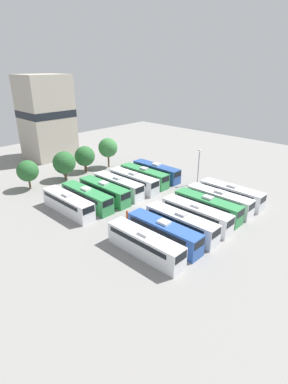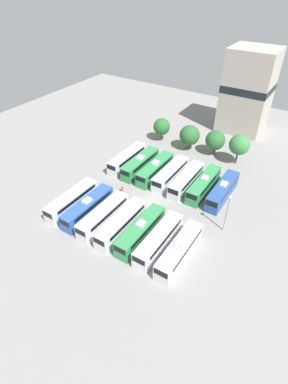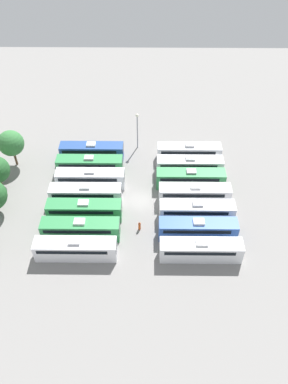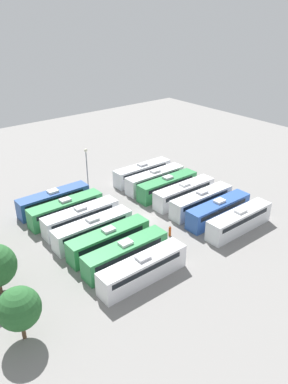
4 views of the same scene
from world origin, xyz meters
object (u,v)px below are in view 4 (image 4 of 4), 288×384
at_px(worker_person, 170,231).
at_px(bus_5, 155,179).
at_px(tree_0, 19,308).
at_px(bus_11, 81,217).
at_px(bus_12, 66,209).
at_px(bus_2, 201,201).
at_px(bus_6, 142,172).
at_px(bus_10, 93,229).
at_px(bus_1, 218,210).
at_px(bus_0, 239,220).
at_px(bus_4, 167,186).
at_px(bus_3, 184,193).
at_px(bus_13, 54,200).
at_px(bus_7, 143,269).
at_px(bus_8, 126,253).
at_px(bus_9, 109,240).
at_px(light_pole, 86,161).

bearing_deg(worker_person, bus_5, -32.63).
bearing_deg(tree_0, bus_11, -45.83).
height_order(bus_11, bus_12, same).
xyz_separation_m(bus_2, worker_person, (-2.40, 8.77, -0.91)).
height_order(bus_2, bus_6, same).
bearing_deg(bus_10, bus_1, -112.49).
height_order(bus_0, bus_10, same).
bearing_deg(bus_12, bus_4, -101.11).
bearing_deg(worker_person, tree_0, 101.11).
height_order(bus_3, bus_13, same).
bearing_deg(bus_1, bus_7, 102.30).
xyz_separation_m(bus_13, worker_person, (-17.13, -9.06, -0.91)).
bearing_deg(bus_8, bus_2, -77.69).
xyz_separation_m(bus_8, bus_10, (7.36, 0.14, 0.00)).
height_order(bus_8, bus_13, same).
bearing_deg(bus_12, bus_7, -179.65).
height_order(bus_5, bus_10, same).
height_order(bus_3, bus_9, same).
xyz_separation_m(bus_3, bus_10, (-0.24, 17.55, 0.00)).
distance_m(bus_3, worker_person, 10.76).
xyz_separation_m(worker_person, light_pole, (20.61, 0.75, 4.28)).
bearing_deg(bus_2, bus_13, 50.43).
relative_size(bus_11, worker_person, 7.15).
bearing_deg(bus_10, bus_3, -89.21).
xyz_separation_m(bus_6, worker_person, (-17.08, 8.69, -0.91)).
height_order(bus_11, bus_13, same).
bearing_deg(bus_5, bus_2, -178.65).
distance_m(bus_6, worker_person, 19.19).
relative_size(bus_0, bus_5, 1.00).
height_order(bus_4, bus_9, same).
bearing_deg(bus_13, bus_6, -90.16).
height_order(bus_1, tree_0, tree_0).
bearing_deg(bus_1, bus_5, 0.30).
relative_size(bus_3, bus_10, 1.00).
distance_m(bus_3, bus_11, 17.59).
bearing_deg(tree_0, bus_8, -77.77).
relative_size(bus_1, bus_8, 1.00).
relative_size(bus_5, light_pole, 1.57).
height_order(bus_2, bus_4, same).
bearing_deg(bus_9, bus_13, 1.83).
distance_m(bus_6, light_pole, 10.64).
relative_size(bus_4, worker_person, 7.15).
bearing_deg(bus_11, worker_person, -138.86).
bearing_deg(bus_13, bus_3, -121.55).
distance_m(bus_13, light_pole, 9.62).
bearing_deg(bus_4, bus_8, 123.48).
bearing_deg(bus_11, bus_6, -66.79).
bearing_deg(bus_9, tree_0, 115.50).
bearing_deg(bus_12, bus_6, -77.92).
bearing_deg(tree_0, bus_5, -60.61).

